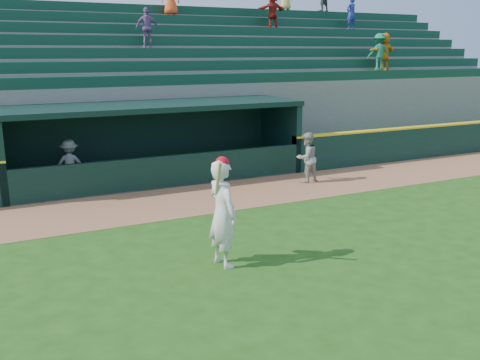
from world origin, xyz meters
The scene contains 9 objects.
ground centered at (0.00, 0.00, 0.00)m, with size 120.00×120.00×0.00m, color #204912.
warning_track centered at (0.00, 4.90, 0.01)m, with size 40.00×3.00×0.01m, color #945D3B.
field_wall_right centered at (12.25, 6.55, 0.60)m, with size 15.50×0.30×1.20m, color black.
wall_stripe_right centered at (12.25, 6.55, 1.23)m, with size 15.50×0.32×0.06m, color yellow.
dugout_player_front centered at (4.14, 5.21, 0.80)m, with size 0.77×0.60×1.59m, color #9A9A95.
dugout_player_inside centered at (-2.68, 7.75, 0.74)m, with size 0.96×0.55×1.49m, color #9C9B96.
dugout centered at (0.00, 8.00, 1.36)m, with size 9.40×2.80×2.46m.
stands centered at (0.04, 12.57, 2.39)m, with size 34.50×6.31×7.53m.
batter_at_plate centered at (-1.04, 0.25, 1.07)m, with size 0.61×0.89×2.17m.
Camera 1 is at (-5.08, -8.66, 4.08)m, focal length 40.00 mm.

